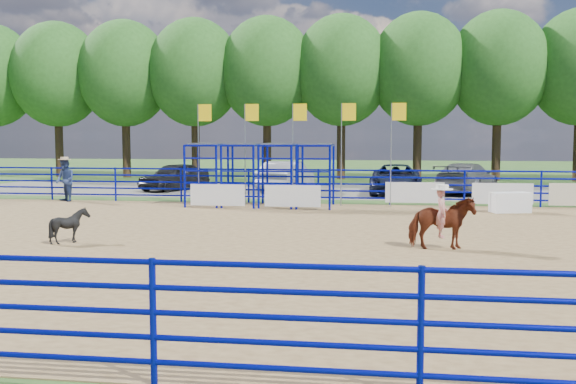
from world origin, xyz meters
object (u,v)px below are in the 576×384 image
at_px(horse_and_rider, 441,219).
at_px(car_c, 396,179).
at_px(car_d, 466,178).
at_px(calf, 70,225).
at_px(spectator_cowboy, 65,180).
at_px(car_b, 286,176).
at_px(announcer_table, 510,202).
at_px(car_a, 174,176).

xyz_separation_m(horse_and_rider, car_c, (-0.75, 15.67, -0.06)).
bearing_deg(car_d, calf, 76.45).
xyz_separation_m(calf, spectator_cowboy, (-5.41, 10.28, 0.49)).
bearing_deg(horse_and_rider, car_b, 111.20).
bearing_deg(car_c, announcer_table, -58.96).
height_order(car_a, car_b, car_b).
bearing_deg(car_a, car_c, 20.10).
bearing_deg(horse_and_rider, announcer_table, 68.58).
relative_size(announcer_table, car_c, 0.27).
bearing_deg(spectator_cowboy, car_b, 35.65).
relative_size(calf, car_c, 0.18).
distance_m(horse_and_rider, car_b, 17.42).
height_order(spectator_cowboy, car_c, spectator_cowboy).
distance_m(car_a, car_c, 11.62).
bearing_deg(announcer_table, horse_and_rider, -111.42).
bearing_deg(car_d, car_a, 23.54).
height_order(horse_and_rider, car_a, horse_and_rider).
distance_m(announcer_table, car_a, 17.58).
relative_size(announcer_table, car_b, 0.29).
height_order(car_b, car_d, car_b).
xyz_separation_m(announcer_table, car_a, (-15.67, 7.98, 0.34)).
bearing_deg(car_d, car_c, 37.83).
bearing_deg(car_d, horse_and_rider, 103.34).
xyz_separation_m(horse_and_rider, car_b, (-6.30, 16.24, -0.01)).
distance_m(calf, spectator_cowboy, 11.62).
xyz_separation_m(car_b, car_c, (5.55, -0.57, -0.06)).
relative_size(spectator_cowboy, car_a, 0.45).
relative_size(announcer_table, calf, 1.49).
bearing_deg(car_c, calf, -117.61).
bearing_deg(car_c, car_a, 177.91).
height_order(horse_and_rider, spectator_cowboy, horse_and_rider).
bearing_deg(car_b, horse_and_rider, 121.27).
height_order(car_c, car_d, car_d).
height_order(horse_and_rider, car_c, horse_and_rider).
height_order(calf, car_d, car_d).
distance_m(spectator_cowboy, car_a, 7.13).
relative_size(calf, spectator_cowboy, 0.49).
xyz_separation_m(announcer_table, spectator_cowboy, (-18.48, 1.43, 0.59)).
height_order(car_a, car_c, car_c).
distance_m(announcer_table, calf, 15.78).
distance_m(announcer_table, spectator_cowboy, 18.54).
height_order(announcer_table, calf, calf).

